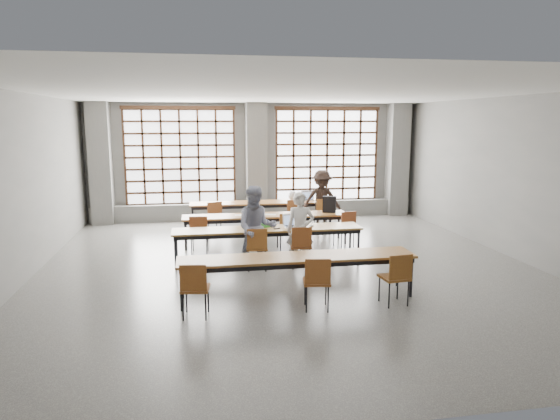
# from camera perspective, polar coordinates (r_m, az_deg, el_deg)

# --- Properties ---
(floor) EXTENTS (11.00, 11.00, 0.00)m
(floor) POSITION_cam_1_polar(r_m,az_deg,el_deg) (10.35, 0.90, -6.50)
(floor) COLOR #4F4F4C
(floor) RESTS_ON ground
(ceiling) EXTENTS (11.00, 11.00, 0.00)m
(ceiling) POSITION_cam_1_polar(r_m,az_deg,el_deg) (9.93, 0.96, 13.23)
(ceiling) COLOR silver
(ceiling) RESTS_ON floor
(wall_back) EXTENTS (10.00, 0.00, 10.00)m
(wall_back) POSITION_cam_1_polar(r_m,az_deg,el_deg) (15.40, -2.86, 5.62)
(wall_back) COLOR #61615E
(wall_back) RESTS_ON floor
(wall_front) EXTENTS (10.00, 0.00, 10.00)m
(wall_front) POSITION_cam_1_polar(r_m,az_deg,el_deg) (4.78, 13.20, -4.87)
(wall_front) COLOR #61615E
(wall_front) RESTS_ON floor
(wall_left) EXTENTS (0.00, 11.00, 11.00)m
(wall_left) POSITION_cam_1_polar(r_m,az_deg,el_deg) (10.32, -27.53, 2.23)
(wall_left) COLOR #61615E
(wall_left) RESTS_ON floor
(wall_right) EXTENTS (0.00, 11.00, 11.00)m
(wall_right) POSITION_cam_1_polar(r_m,az_deg,el_deg) (11.96, 25.23, 3.35)
(wall_right) COLOR #61615E
(wall_right) RESTS_ON floor
(column_left) EXTENTS (0.60, 0.55, 3.50)m
(column_left) POSITION_cam_1_polar(r_m,az_deg,el_deg) (15.25, -19.82, 4.98)
(column_left) COLOR #5C5C5A
(column_left) RESTS_ON floor
(column_mid) EXTENTS (0.60, 0.55, 3.50)m
(column_mid) POSITION_cam_1_polar(r_m,az_deg,el_deg) (15.13, -2.73, 5.53)
(column_mid) COLOR #5C5C5A
(column_mid) RESTS_ON floor
(column_right) EXTENTS (0.60, 0.55, 3.50)m
(column_right) POSITION_cam_1_polar(r_m,az_deg,el_deg) (16.30, 13.25, 5.61)
(column_right) COLOR #5C5C5A
(column_right) RESTS_ON floor
(window_left) EXTENTS (3.32, 0.12, 3.00)m
(window_left) POSITION_cam_1_polar(r_m,az_deg,el_deg) (15.21, -11.32, 5.94)
(window_left) COLOR white
(window_left) RESTS_ON wall_back
(window_right) EXTENTS (3.32, 0.12, 3.00)m
(window_right) POSITION_cam_1_polar(r_m,az_deg,el_deg) (15.74, 5.38, 6.23)
(window_right) COLOR white
(window_right) RESTS_ON wall_back
(sill_ledge) EXTENTS (9.80, 0.35, 0.50)m
(sill_ledge) POSITION_cam_1_polar(r_m,az_deg,el_deg) (15.40, -2.72, -0.01)
(sill_ledge) COLOR #5C5C5A
(sill_ledge) RESTS_ON floor
(desk_row_a) EXTENTS (4.00, 0.70, 0.73)m
(desk_row_a) POSITION_cam_1_polar(r_m,az_deg,el_deg) (13.99, -2.09, 0.68)
(desk_row_a) COLOR brown
(desk_row_a) RESTS_ON floor
(desk_row_b) EXTENTS (4.00, 0.70, 0.73)m
(desk_row_b) POSITION_cam_1_polar(r_m,az_deg,el_deg) (12.08, -1.63, -0.84)
(desk_row_b) COLOR brown
(desk_row_b) RESTS_ON floor
(desk_row_c) EXTENTS (4.00, 0.70, 0.73)m
(desk_row_c) POSITION_cam_1_polar(r_m,az_deg,el_deg) (10.58, -1.42, -2.41)
(desk_row_c) COLOR brown
(desk_row_c) RESTS_ON floor
(desk_row_d) EXTENTS (4.00, 0.70, 0.73)m
(desk_row_d) POSITION_cam_1_polar(r_m,az_deg,el_deg) (8.42, 1.99, -5.71)
(desk_row_d) COLOR brown
(desk_row_d) RESTS_ON floor
(chair_back_left) EXTENTS (0.53, 0.53, 0.88)m
(chair_back_left) POSITION_cam_1_polar(r_m,az_deg,el_deg) (13.28, -7.62, -0.48)
(chair_back_left) COLOR brown
(chair_back_left) RESTS_ON floor
(chair_back_mid) EXTENTS (0.45, 0.45, 0.88)m
(chair_back_mid) POSITION_cam_1_polar(r_m,az_deg,el_deg) (13.53, 1.60, -0.20)
(chair_back_mid) COLOR brown
(chair_back_mid) RESTS_ON floor
(chair_back_right) EXTENTS (0.44, 0.45, 0.88)m
(chair_back_right) POSITION_cam_1_polar(r_m,az_deg,el_deg) (13.70, 4.89, -0.10)
(chair_back_right) COLOR brown
(chair_back_right) RESTS_ON floor
(chair_mid_left) EXTENTS (0.46, 0.46, 0.88)m
(chair_mid_left) POSITION_cam_1_polar(r_m,az_deg,el_deg) (11.37, -9.23, -2.32)
(chair_mid_left) COLOR brown
(chair_mid_left) RESTS_ON floor
(chair_mid_centre) EXTENTS (0.44, 0.45, 0.88)m
(chair_mid_centre) POSITION_cam_1_polar(r_m,az_deg,el_deg) (11.56, 0.79, -1.99)
(chair_mid_centre) COLOR brown
(chair_mid_centre) RESTS_ON floor
(chair_mid_right) EXTENTS (0.52, 0.52, 0.88)m
(chair_mid_right) POSITION_cam_1_polar(r_m,az_deg,el_deg) (11.89, 7.53, -1.72)
(chair_mid_right) COLOR brown
(chair_mid_right) RESTS_ON floor
(chair_front_left) EXTENTS (0.46, 0.46, 0.88)m
(chair_front_left) POSITION_cam_1_polar(r_m,az_deg,el_deg) (9.97, -2.65, -3.97)
(chair_front_left) COLOR brown
(chair_front_left) RESTS_ON floor
(chair_front_right) EXTENTS (0.46, 0.47, 0.88)m
(chair_front_right) POSITION_cam_1_polar(r_m,az_deg,el_deg) (10.11, 2.43, -3.76)
(chair_front_right) COLOR maroon
(chair_front_right) RESTS_ON floor
(chair_near_left) EXTENTS (0.47, 0.48, 0.88)m
(chair_near_left) POSITION_cam_1_polar(r_m,az_deg,el_deg) (7.70, -9.74, -8.40)
(chair_near_left) COLOR brown
(chair_near_left) RESTS_ON floor
(chair_near_mid) EXTENTS (0.48, 0.48, 0.88)m
(chair_near_mid) POSITION_cam_1_polar(r_m,az_deg,el_deg) (7.92, 4.26, -7.76)
(chair_near_mid) COLOR brown
(chair_near_mid) RESTS_ON floor
(chair_near_right) EXTENTS (0.46, 0.47, 0.88)m
(chair_near_right) POSITION_cam_1_polar(r_m,az_deg,el_deg) (8.32, 13.19, -7.11)
(chair_near_right) COLOR brown
(chair_near_right) RESTS_ON floor
(student_male) EXTENTS (0.62, 0.47, 1.55)m
(student_male) POSITION_cam_1_polar(r_m,az_deg,el_deg) (10.18, 2.33, -2.29)
(student_male) COLOR silver
(student_male) RESTS_ON floor
(student_female) EXTENTS (0.87, 0.71, 1.69)m
(student_female) POSITION_cam_1_polar(r_m,az_deg,el_deg) (10.02, -2.71, -2.07)
(student_female) COLOR #1A214F
(student_female) RESTS_ON floor
(student_back) EXTENTS (1.11, 0.70, 1.64)m
(student_back) POSITION_cam_1_polar(r_m,az_deg,el_deg) (13.78, 4.79, 1.16)
(student_back) COLOR black
(student_back) RESTS_ON floor
(laptop_front) EXTENTS (0.38, 0.33, 0.26)m
(laptop_front) POSITION_cam_1_polar(r_m,az_deg,el_deg) (10.75, 1.37, -1.52)
(laptop_front) COLOR #B4B5B9
(laptop_front) RESTS_ON desk_row_c
(laptop_back) EXTENTS (0.37, 0.32, 0.26)m
(laptop_back) POSITION_cam_1_polar(r_m,az_deg,el_deg) (14.31, 3.22, 1.40)
(laptop_back) COLOR #B6B6BB
(laptop_back) RESTS_ON desk_row_a
(mouse) EXTENTS (0.11, 0.09, 0.04)m
(mouse) POSITION_cam_1_polar(r_m,az_deg,el_deg) (10.72, 3.63, -1.81)
(mouse) COLOR white
(mouse) RESTS_ON desk_row_c
(green_box) EXTENTS (0.27, 0.16, 0.09)m
(green_box) POSITION_cam_1_polar(r_m,az_deg,el_deg) (10.63, -1.75, -1.75)
(green_box) COLOR #338A2D
(green_box) RESTS_ON desk_row_c
(phone) EXTENTS (0.14, 0.08, 0.01)m
(phone) POSITION_cam_1_polar(r_m,az_deg,el_deg) (10.50, -0.37, -2.11)
(phone) COLOR black
(phone) RESTS_ON desk_row_c
(paper_sheet_a) EXTENTS (0.30, 0.22, 0.00)m
(paper_sheet_a) POSITION_cam_1_polar(r_m,az_deg,el_deg) (12.04, -4.50, -0.57)
(paper_sheet_a) COLOR white
(paper_sheet_a) RESTS_ON desk_row_b
(paper_sheet_b) EXTENTS (0.33, 0.26, 0.00)m
(paper_sheet_b) POSITION_cam_1_polar(r_m,az_deg,el_deg) (11.98, -3.02, -0.62)
(paper_sheet_b) COLOR white
(paper_sheet_b) RESTS_ON desk_row_b
(paper_sheet_c) EXTENTS (0.35, 0.29, 0.00)m
(paper_sheet_c) POSITION_cam_1_polar(r_m,az_deg,el_deg) (12.08, -1.16, -0.51)
(paper_sheet_c) COLOR silver
(paper_sheet_c) RESTS_ON desk_row_b
(backpack) EXTENTS (0.37, 0.30, 0.40)m
(backpack) POSITION_cam_1_polar(r_m,az_deg,el_deg) (12.40, 5.67, 0.65)
(backpack) COLOR black
(backpack) RESTS_ON desk_row_b
(plastic_bag) EXTENTS (0.31, 0.27, 0.29)m
(plastic_bag) POSITION_cam_1_polar(r_m,az_deg,el_deg) (14.15, 1.49, 1.64)
(plastic_bag) COLOR silver
(plastic_bag) RESTS_ON desk_row_a
(red_pouch) EXTENTS (0.21, 0.12, 0.06)m
(red_pouch) POSITION_cam_1_polar(r_m,az_deg,el_deg) (7.78, -9.66, -8.47)
(red_pouch) COLOR #B4162B
(red_pouch) RESTS_ON chair_near_left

